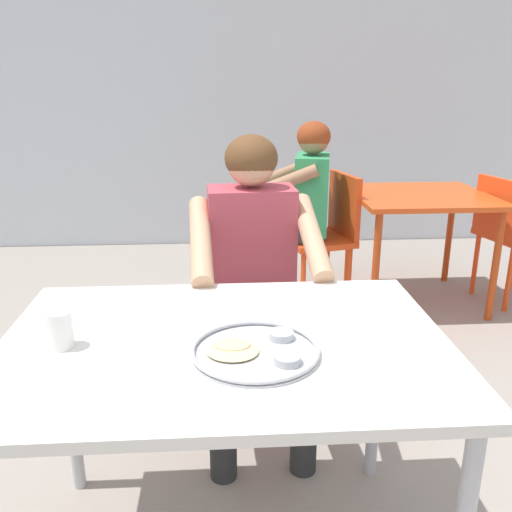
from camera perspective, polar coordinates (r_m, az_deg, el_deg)
back_wall at (r=4.80m, az=-2.94°, el=21.51°), size 12.00×0.12×3.40m
table_foreground at (r=1.50m, az=-3.24°, el=-11.27°), size 1.19×0.83×0.75m
thali_tray at (r=1.39m, az=-0.08°, el=-9.78°), size 0.33×0.33×0.03m
drinking_cup at (r=1.49m, az=-19.92°, el=-7.13°), size 0.07×0.07×0.10m
chair_foreground at (r=2.40m, az=-0.73°, el=-4.60°), size 0.42×0.42×0.82m
diner_foreground at (r=2.11m, az=-0.21°, el=-0.88°), size 0.51×0.57×1.22m
table_background_red at (r=3.62m, az=16.85°, el=4.87°), size 0.85×0.80×0.72m
chair_red_left at (r=3.50m, az=7.60°, el=2.77°), size 0.48×0.49×0.85m
chair_red_right at (r=3.85m, az=24.99°, el=2.57°), size 0.49×0.48×0.83m
patron_background at (r=3.43m, az=4.29°, el=6.14°), size 0.60×0.57×1.18m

